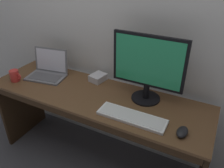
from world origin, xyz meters
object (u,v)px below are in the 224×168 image
Objects in this scene: external_drive_box at (98,78)px; coffee_mug at (15,76)px; laptop_space_gray at (48,71)px; external_monitor at (148,67)px; wired_keyboard at (132,117)px; computer_mouse at (182,132)px.

external_drive_box is 0.75m from coffee_mug.
laptop_space_gray is 0.48m from external_drive_box.
external_monitor reaches higher than wired_keyboard.
external_monitor is 3.87× the size of external_drive_box.
coffee_mug is (-1.15, -0.25, -0.24)m from external_monitor.
computer_mouse reaches higher than wired_keyboard.
external_monitor is 1.12× the size of wired_keyboard.
laptop_space_gray reaches higher than coffee_mug.
coffee_mug is (-0.20, -0.21, -0.00)m from laptop_space_gray.
computer_mouse is 1.50m from coffee_mug.
external_drive_box reaches higher than computer_mouse.
wired_keyboard is 0.35m from computer_mouse.
computer_mouse is 0.96× the size of coffee_mug.
external_monitor is 4.72× the size of computer_mouse.
wired_keyboard is at bearing -0.77° from coffee_mug.
coffee_mug is at bearing -133.96° from laptop_space_gray.
external_monitor is 0.39m from wired_keyboard.
wired_keyboard is at bearing -36.74° from external_drive_box.
external_monitor is 4.54× the size of coffee_mug.
laptop_space_gray is 0.98m from wired_keyboard.
external_monitor is 1.20m from coffee_mug.
computer_mouse is 0.82× the size of external_drive_box.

